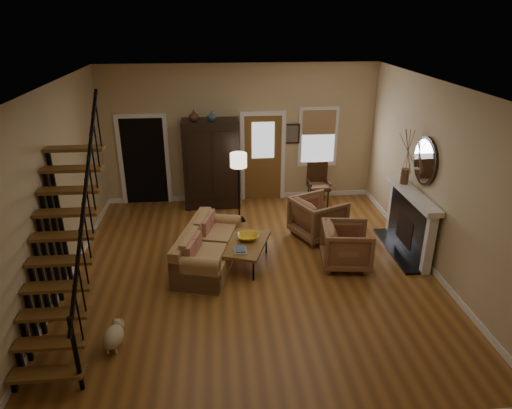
{
  "coord_description": "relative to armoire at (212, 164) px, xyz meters",
  "views": [
    {
      "loc": [
        -0.59,
        -7.15,
        4.39
      ],
      "look_at": [
        0.1,
        0.4,
        1.15
      ],
      "focal_mm": 32.0,
      "sensor_mm": 36.0,
      "label": 1
    }
  ],
  "objects": [
    {
      "name": "room",
      "position": [
        0.29,
        -1.39,
        0.46
      ],
      "size": [
        7.0,
        7.33,
        3.3
      ],
      "color": "brown",
      "rests_on": "ground"
    },
    {
      "name": "staircase",
      "position": [
        -2.08,
        -4.45,
        0.55
      ],
      "size": [
        0.94,
        2.8,
        3.2
      ],
      "primitive_type": null,
      "color": "brown",
      "rests_on": "ground"
    },
    {
      "name": "fireplace",
      "position": [
        3.83,
        -2.65,
        -0.31
      ],
      "size": [
        0.33,
        1.95,
        2.3
      ],
      "color": "black",
      "rests_on": "ground"
    },
    {
      "name": "armoire",
      "position": [
        0.0,
        0.0,
        0.0
      ],
      "size": [
        1.3,
        0.6,
        2.1
      ],
      "primitive_type": null,
      "color": "black",
      "rests_on": "ground"
    },
    {
      "name": "vase_a",
      "position": [
        -0.35,
        -0.1,
        1.17
      ],
      "size": [
        0.24,
        0.24,
        0.25
      ],
      "primitive_type": "imported",
      "color": "#4C2619",
      "rests_on": "armoire"
    },
    {
      "name": "vase_b",
      "position": [
        0.05,
        -0.1,
        1.16
      ],
      "size": [
        0.2,
        0.2,
        0.21
      ],
      "primitive_type": "imported",
      "color": "#334C60",
      "rests_on": "armoire"
    },
    {
      "name": "sofa",
      "position": [
        -0.09,
        -2.85,
        -0.68
      ],
      "size": [
        1.32,
        2.12,
        0.73
      ],
      "primitive_type": null,
      "rotation": [
        0.0,
        0.0,
        -0.26
      ],
      "color": "#AA804D",
      "rests_on": "ground"
    },
    {
      "name": "coffee_table",
      "position": [
        0.6,
        -2.89,
        -0.83
      ],
      "size": [
        1.03,
        1.33,
        0.45
      ],
      "primitive_type": null,
      "rotation": [
        0.0,
        0.0,
        -0.34
      ],
      "color": "brown",
      "rests_on": "ground"
    },
    {
      "name": "bowl",
      "position": [
        0.65,
        -2.74,
        -0.55
      ],
      "size": [
        0.4,
        0.4,
        0.1
      ],
      "primitive_type": "imported",
      "color": "gold",
      "rests_on": "coffee_table"
    },
    {
      "name": "books",
      "position": [
        0.48,
        -3.19,
        -0.58
      ],
      "size": [
        0.21,
        0.29,
        0.05
      ],
      "primitive_type": null,
      "color": "beige",
      "rests_on": "coffee_table"
    },
    {
      "name": "armchair_left",
      "position": [
        2.44,
        -3.08,
        -0.65
      ],
      "size": [
        0.99,
        0.97,
        0.8
      ],
      "primitive_type": "imported",
      "rotation": [
        0.0,
        0.0,
        1.44
      ],
      "color": "brown",
      "rests_on": "ground"
    },
    {
      "name": "armchair_right",
      "position": [
        2.17,
        -1.87,
        -0.62
      ],
      "size": [
        1.24,
        1.23,
        0.86
      ],
      "primitive_type": "imported",
      "rotation": [
        0.0,
        0.0,
        2.0
      ],
      "color": "brown",
      "rests_on": "ground"
    },
    {
      "name": "floor_lamp",
      "position": [
        0.59,
        -0.95,
        -0.26
      ],
      "size": [
        0.43,
        0.43,
        1.58
      ],
      "primitive_type": null,
      "rotation": [
        0.0,
        0.0,
        0.23
      ],
      "color": "black",
      "rests_on": "ground"
    },
    {
      "name": "side_chair",
      "position": [
        2.55,
        -0.2,
        -0.54
      ],
      "size": [
        0.54,
        0.54,
        1.02
      ],
      "primitive_type": null,
      "color": "#392212",
      "rests_on": "ground"
    },
    {
      "name": "dog",
      "position": [
        -1.41,
        -5.02,
        -0.88
      ],
      "size": [
        0.35,
        0.51,
        0.35
      ],
      "primitive_type": null,
      "rotation": [
        0.0,
        0.0,
        -0.14
      ],
      "color": "#CFBD8D",
      "rests_on": "ground"
    }
  ]
}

